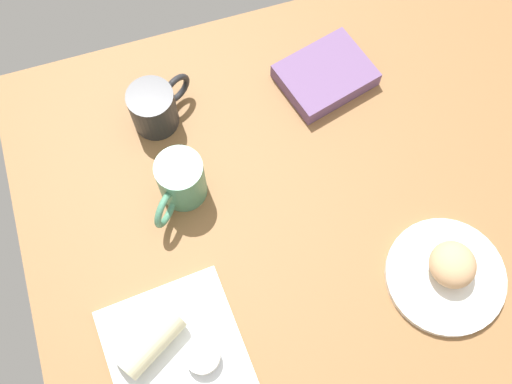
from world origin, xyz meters
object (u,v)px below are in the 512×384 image
at_px(round_plate, 445,276).
at_px(sauce_cup, 203,357).
at_px(second_mug, 180,181).
at_px(breakfast_wrap, 149,340).
at_px(square_plate, 175,350).
at_px(scone_pastry, 453,265).
at_px(coffee_mug, 155,107).
at_px(book_stack, 325,75).

bearing_deg(round_plate, sauce_cup, -178.93).
bearing_deg(second_mug, breakfast_wrap, -115.33).
relative_size(square_plate, breakfast_wrap, 1.87).
distance_m(round_plate, scone_pastry, 0.04).
xyz_separation_m(round_plate, coffee_mug, (-0.40, 0.46, 0.04)).
xyz_separation_m(breakfast_wrap, second_mug, (0.12, 0.25, 0.01)).
height_order(sauce_cup, breakfast_wrap, breakfast_wrap).
distance_m(scone_pastry, breakfast_wrap, 0.52).
distance_m(square_plate, breakfast_wrap, 0.05).
bearing_deg(book_stack, round_plate, -81.83).
height_order(square_plate, coffee_mug, coffee_mug).
relative_size(sauce_cup, second_mug, 0.48).
xyz_separation_m(sauce_cup, second_mug, (0.04, 0.30, 0.02)).
bearing_deg(coffee_mug, scone_pastry, -47.51).
xyz_separation_m(round_plate, breakfast_wrap, (-0.52, 0.04, 0.04)).
relative_size(breakfast_wrap, second_mug, 0.98).
height_order(round_plate, square_plate, square_plate).
xyz_separation_m(book_stack, coffee_mug, (-0.34, 0.01, 0.03)).
bearing_deg(book_stack, square_plate, -134.61).
height_order(scone_pastry, square_plate, scone_pastry).
height_order(coffee_mug, second_mug, second_mug).
bearing_deg(second_mug, round_plate, -36.47).
bearing_deg(square_plate, round_plate, -2.23).
bearing_deg(sauce_cup, square_plate, 147.01).
distance_m(round_plate, book_stack, 0.45).
height_order(breakfast_wrap, second_mug, second_mug).
distance_m(round_plate, sauce_cup, 0.44).
xyz_separation_m(scone_pastry, coffee_mug, (-0.41, 0.45, 0.00)).
relative_size(coffee_mug, second_mug, 1.07).
xyz_separation_m(sauce_cup, breakfast_wrap, (-0.08, 0.05, 0.01)).
relative_size(round_plate, square_plate, 0.95).
bearing_deg(square_plate, sauce_cup, -32.99).
height_order(scone_pastry, sauce_cup, scone_pastry).
distance_m(scone_pastry, sauce_cup, 0.45).
xyz_separation_m(coffee_mug, second_mug, (0.01, -0.16, 0.01)).
bearing_deg(coffee_mug, square_plate, -100.28).
bearing_deg(sauce_cup, scone_pastry, 2.22).
height_order(breakfast_wrap, book_stack, breakfast_wrap).
bearing_deg(scone_pastry, sauce_cup, -177.78).
height_order(breakfast_wrap, coffee_mug, coffee_mug).
bearing_deg(scone_pastry, round_plate, -125.51).
bearing_deg(round_plate, second_mug, 143.53).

